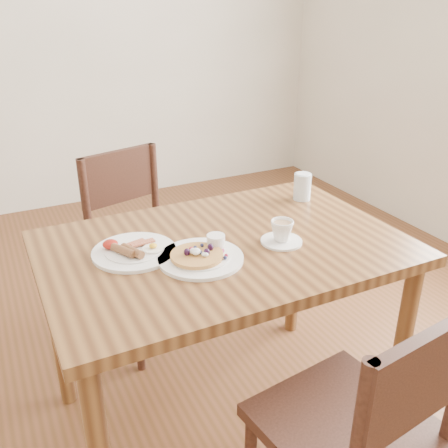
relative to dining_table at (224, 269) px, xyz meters
name	(u,v)px	position (x,y,z in m)	size (l,w,h in m)	color
ground	(224,411)	(0.00, 0.00, -0.65)	(5.00, 5.00, 0.00)	#573418
dining_table	(224,269)	(0.00, 0.00, 0.00)	(1.20, 0.80, 0.75)	brown
chair_near	(363,427)	(0.08, -0.65, -0.16)	(0.47, 0.47, 0.88)	#3F2116
chair_far	(140,239)	(-0.10, 0.66, -0.16)	(0.51, 0.51, 0.88)	#3F2116
pancake_plate	(201,255)	(-0.11, -0.07, 0.11)	(0.27, 0.27, 0.06)	white
breakfast_plate	(133,251)	(-0.30, 0.06, 0.11)	(0.27, 0.27, 0.04)	white
teacup_saucer	(282,233)	(0.17, -0.08, 0.13)	(0.14, 0.14, 0.08)	white
water_glass	(302,187)	(0.46, 0.21, 0.15)	(0.07, 0.07, 0.11)	silver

